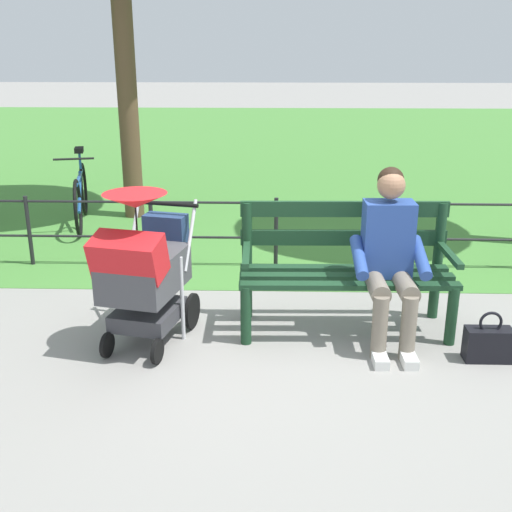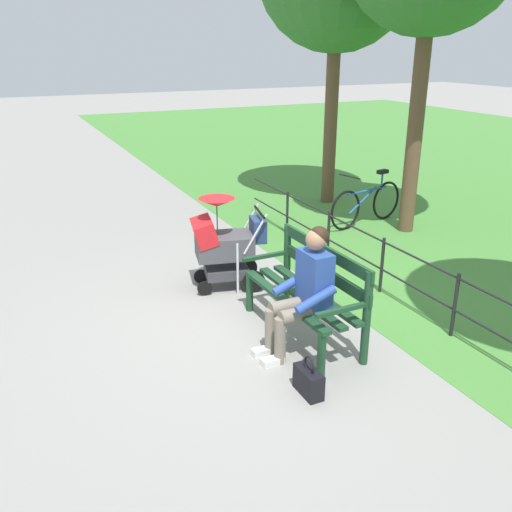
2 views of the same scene
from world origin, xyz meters
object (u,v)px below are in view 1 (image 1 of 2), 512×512
object	(u,v)px
stroller	(144,267)
person_on_bench	(390,253)
park_bench	(345,262)
bicycle	(81,195)
handbag	(488,344)

from	to	relation	value
stroller	person_on_bench	bearing A→B (deg)	-175.97
park_bench	bicycle	world-z (taller)	park_bench
stroller	bicycle	distance (m)	3.44
bicycle	park_bench	bearing A→B (deg)	135.86
stroller	bicycle	xyz separation A→B (m)	(1.40, -3.13, -0.23)
park_bench	person_on_bench	distance (m)	0.39
park_bench	stroller	size ratio (longest dim) A/B	1.40
person_on_bench	bicycle	distance (m)	4.37
park_bench	bicycle	size ratio (longest dim) A/B	0.99
handbag	bicycle	distance (m)	5.07
person_on_bench	stroller	distance (m)	1.76
park_bench	stroller	xyz separation A→B (m)	(1.47, 0.35, 0.07)
park_bench	bicycle	bearing A→B (deg)	-44.14
park_bench	stroller	world-z (taller)	stroller
park_bench	person_on_bench	size ratio (longest dim) A/B	1.26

